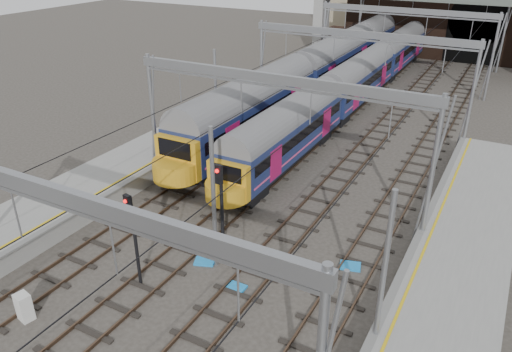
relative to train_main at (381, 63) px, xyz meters
The scene contains 14 objects.
ground 36.34m from the train_main, 86.84° to the right, with size 160.00×160.00×0.00m, color #38332D.
platform_left 34.73m from the train_main, 103.64° to the right, with size 4.32×55.00×1.12m.
tracks 21.43m from the train_main, 84.61° to the right, with size 14.40×80.00×0.22m.
overhead_line 15.44m from the train_main, 82.26° to the right, with size 16.80×80.00×8.00m.
retaining_wall 16.21m from the train_main, 77.80° to the left, with size 28.00×2.75×9.00m.
overbridge 11.14m from the train_main, 78.46° to the left, with size 28.00×3.00×9.25m.
train_main is the anchor object (origin of this frame).
train_second 4.82m from the train_main, 146.15° to the right, with size 3.05×52.93×5.17m.
signal_near_left 37.09m from the train_main, 90.37° to the right, with size 0.36×0.46×4.60m.
signal_near_centre 33.78m from the train_main, 86.50° to the right, with size 0.37×0.48×5.11m.
relay_cabinet 41.17m from the train_main, 93.94° to the right, with size 0.61×0.51×1.22m, color silver.
equip_cover_a 35.50m from the train_main, 83.94° to the right, with size 0.80×0.57×0.09m, color #1C86D5.
equip_cover_b 34.42m from the train_main, 87.65° to the right, with size 0.95×0.67×0.11m, color #1C86D5.
equip_cover_c 32.34m from the train_main, 76.25° to the right, with size 0.97×0.69×0.11m, color #1C86D5.
Camera 1 is at (10.96, -14.23, 14.21)m, focal length 35.00 mm.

